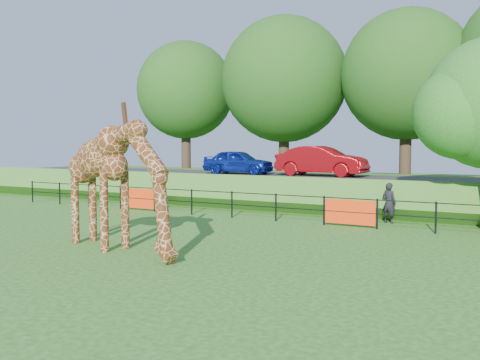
{
  "coord_description": "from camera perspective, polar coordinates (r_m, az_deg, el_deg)",
  "views": [
    {
      "loc": [
        8.92,
        -10.97,
        3.09
      ],
      "look_at": [
        1.33,
        2.7,
        2.0
      ],
      "focal_mm": 40.0,
      "sensor_mm": 36.0,
      "label": 1
    }
  ],
  "objects": [
    {
      "name": "car_blue",
      "position": [
        28.72,
        -0.18,
        1.95
      ],
      "size": [
        3.91,
        1.83,
        1.29
      ],
      "primitive_type": "imported",
      "rotation": [
        0.0,
        0.0,
        1.65
      ],
      "color": "#142EA9",
      "rests_on": "road"
    },
    {
      "name": "bg_tree_line",
      "position": [
        33.96,
        17.2,
        10.76
      ],
      "size": [
        37.3,
        8.8,
        11.82
      ],
      "color": "black",
      "rests_on": "ground"
    },
    {
      "name": "ground",
      "position": [
        14.47,
        -9.94,
        -8.4
      ],
      "size": [
        90.0,
        90.0,
        0.0
      ],
      "primitive_type": "plane",
      "color": "#255C17",
      "rests_on": "ground"
    },
    {
      "name": "road",
      "position": [
        26.57,
        9.37,
        0.21
      ],
      "size": [
        40.0,
        5.0,
        0.12
      ],
      "primitive_type": "cube",
      "color": "#2F2F31",
      "rests_on": "embankment"
    },
    {
      "name": "giraffe",
      "position": [
        15.54,
        -12.95,
        -0.64
      ],
      "size": [
        5.27,
        2.43,
        3.73
      ],
      "primitive_type": null,
      "rotation": [
        0.0,
        0.0,
        -0.29
      ],
      "color": "#5C2B13",
      "rests_on": "ground"
    },
    {
      "name": "visitor",
      "position": [
        21.35,
        15.61,
        -2.36
      ],
      "size": [
        0.65,
        0.51,
        1.57
      ],
      "primitive_type": "imported",
      "rotation": [
        0.0,
        0.0,
        2.87
      ],
      "color": "black",
      "rests_on": "ground"
    },
    {
      "name": "perimeter_fence",
      "position": [
        21.11,
        3.84,
        -2.93
      ],
      "size": [
        28.07,
        0.1,
        1.1
      ],
      "primitive_type": null,
      "color": "black",
      "rests_on": "ground"
    },
    {
      "name": "embankment",
      "position": [
        28.03,
        10.39,
        -1.06
      ],
      "size": [
        40.0,
        9.0,
        1.3
      ],
      "primitive_type": "cube",
      "color": "#255C17",
      "rests_on": "ground"
    },
    {
      "name": "car_red",
      "position": [
        27.24,
        8.69,
        2.02
      ],
      "size": [
        4.62,
        1.74,
        1.51
      ],
      "primitive_type": "imported",
      "rotation": [
        0.0,
        0.0,
        1.54
      ],
      "color": "#9D0B11",
      "rests_on": "road"
    }
  ]
}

